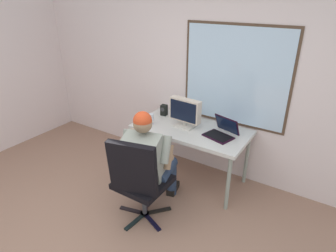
# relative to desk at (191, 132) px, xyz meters

# --- Properties ---
(wall_rear) EXTENTS (5.75, 0.08, 2.57)m
(wall_rear) POSITION_rel_desk_xyz_m (-0.01, 0.43, 0.61)
(wall_rear) COLOR silver
(wall_rear) RESTS_ON ground
(desk) EXTENTS (1.42, 0.74, 0.75)m
(desk) POSITION_rel_desk_xyz_m (0.00, 0.00, 0.00)
(desk) COLOR gray
(desk) RESTS_ON ground
(office_chair) EXTENTS (0.61, 0.61, 1.03)m
(office_chair) POSITION_rel_desk_xyz_m (-0.06, -1.01, -0.11)
(office_chair) COLOR black
(office_chair) RESTS_ON ground
(person_seated) EXTENTS (0.61, 0.84, 1.24)m
(person_seated) POSITION_rel_desk_xyz_m (-0.11, -0.74, -0.03)
(person_seated) COLOR navy
(person_seated) RESTS_ON ground
(crt_monitor) EXTENTS (0.41, 0.21, 0.37)m
(crt_monitor) POSITION_rel_desk_xyz_m (-0.09, -0.01, 0.27)
(crt_monitor) COLOR beige
(crt_monitor) RESTS_ON desk
(laptop) EXTENTS (0.39, 0.38, 0.22)m
(laptop) POSITION_rel_desk_xyz_m (0.40, 0.02, 0.12)
(laptop) COLOR black
(laptop) RESTS_ON desk
(wine_glass) EXTENTS (0.08, 0.08, 0.14)m
(wine_glass) POSITION_rel_desk_xyz_m (-0.49, -0.18, 0.16)
(wine_glass) COLOR silver
(wine_glass) RESTS_ON desk
(desk_speaker) EXTENTS (0.08, 0.09, 0.15)m
(desk_speaker) POSITION_rel_desk_xyz_m (-0.51, 0.16, 0.14)
(desk_speaker) COLOR black
(desk_speaker) RESTS_ON desk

